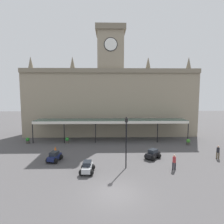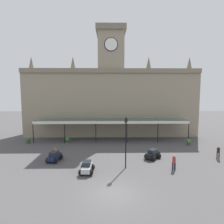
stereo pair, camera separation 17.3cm
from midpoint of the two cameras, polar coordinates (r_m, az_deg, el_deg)
ground_plane at (r=16.25m, az=0.99°, el=-24.15°), size 140.00×140.00×0.00m
station_building at (r=35.88m, az=-0.19°, el=4.28°), size 32.63×5.80×20.48m
entrance_canopy at (r=31.08m, az=-0.06°, el=-2.66°), size 25.86×3.26×3.69m
car_silver_sedan at (r=19.67m, az=-7.65°, el=-17.01°), size 1.57×2.08×1.19m
car_black_sedan at (r=23.84m, az=12.89°, el=-12.96°), size 2.23×2.20×1.19m
car_navy_sedan at (r=23.52m, az=-17.41°, el=-13.34°), size 1.79×2.19×1.19m
pedestrian_crossing_forecourt at (r=21.03m, az=19.12°, el=-14.56°), size 0.39×0.34×1.67m
pedestrian_beside_cars at (r=26.56m, az=30.57°, el=-10.76°), size 0.37×0.34×1.67m
victorian_lamppost at (r=19.76m, az=4.62°, el=-7.85°), size 0.30×0.30×5.64m
traffic_cone at (r=27.46m, az=-17.15°, el=-10.93°), size 0.40×0.40×0.66m
planter_by_canopy at (r=31.06m, az=-13.65°, el=-8.57°), size 0.60×0.60×0.96m
planter_forecourt_centre at (r=33.07m, az=-24.69°, el=-8.06°), size 0.60×0.60×0.96m
planter_near_kerb at (r=31.53m, az=23.08°, el=-8.66°), size 0.60×0.60×0.96m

